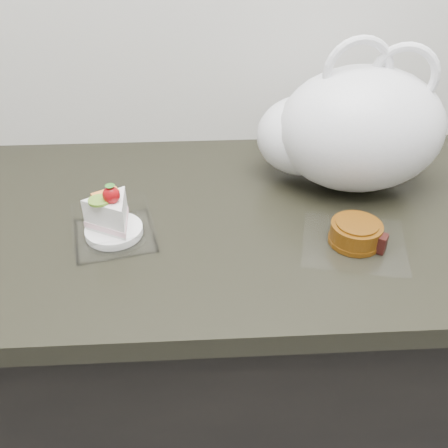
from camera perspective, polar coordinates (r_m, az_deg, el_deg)
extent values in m
cube|color=black|center=(1.28, 1.92, -16.17)|extent=(2.00, 0.60, 0.86)
cube|color=black|center=(0.97, 2.44, 0.56)|extent=(2.04, 0.64, 0.04)
cube|color=white|center=(0.91, -12.39, -1.22)|extent=(0.17, 0.17, 0.00)
cylinder|color=white|center=(0.91, -12.45, -0.77)|extent=(0.10, 0.10, 0.01)
ellipsoid|color=#B90C11|center=(0.86, -12.76, 3.25)|extent=(0.03, 0.03, 0.03)
cone|color=#2D7223|center=(0.85, -12.89, 4.09)|extent=(0.02, 0.02, 0.01)
cylinder|color=#80AD32|center=(0.87, -14.09, 2.62)|extent=(0.04, 0.04, 0.00)
cube|color=orange|center=(0.89, -13.42, 3.49)|extent=(0.05, 0.04, 0.00)
cube|color=white|center=(0.91, 14.63, -2.02)|extent=(0.21, 0.20, 0.00)
cylinder|color=#64390B|center=(0.90, 14.81, -1.02)|extent=(0.09, 0.09, 0.04)
cylinder|color=#64390B|center=(0.90, 14.68, -1.76)|extent=(0.10, 0.10, 0.01)
cylinder|color=#64390B|center=(0.88, 15.01, 0.05)|extent=(0.08, 0.08, 0.00)
cube|color=black|center=(0.89, 17.28, -2.06)|extent=(0.03, 0.03, 0.03)
ellipsoid|color=white|center=(1.03, 15.29, 10.40)|extent=(0.35, 0.29, 0.24)
ellipsoid|color=white|center=(1.04, 9.06, 9.96)|extent=(0.21, 0.19, 0.16)
torus|color=white|center=(0.98, 15.06, 16.39)|extent=(0.13, 0.02, 0.13)
torus|color=white|center=(1.00, 19.94, 15.60)|extent=(0.12, 0.06, 0.12)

